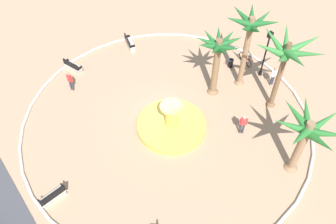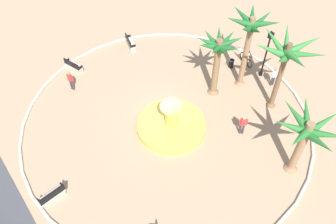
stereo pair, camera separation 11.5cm
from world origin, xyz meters
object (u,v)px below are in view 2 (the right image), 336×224
at_px(palm_tree_near_fountain, 218,52).
at_px(person_cyclist_photo, 71,80).
at_px(palm_tree_by_curb, 306,134).
at_px(bench_north, 130,44).
at_px(fountain, 171,125).
at_px(person_cyclist_helmet, 274,76).
at_px(lamppost, 267,50).
at_px(palm_tree_mid_plaza, 250,32).
at_px(bench_southeast, 53,196).
at_px(bench_east, 74,67).
at_px(person_pedestrian_stroll, 243,124).
at_px(palm_tree_far_side, 287,56).
at_px(bicycle_red_frame, 246,60).
at_px(trash_bin, 231,63).

height_order(palm_tree_near_fountain, person_cyclist_photo, palm_tree_near_fountain).
height_order(palm_tree_by_curb, bench_north, palm_tree_by_curb).
bearing_deg(palm_tree_near_fountain, fountain, 100.26).
relative_size(bench_north, person_cyclist_helmet, 1.01).
height_order(palm_tree_by_curb, lamppost, palm_tree_by_curb).
bearing_deg(palm_tree_mid_plaza, palm_tree_by_curb, 157.65).
bearing_deg(bench_southeast, person_cyclist_helmet, -94.06).
height_order(bench_east, person_cyclist_helmet, person_cyclist_helmet).
xyz_separation_m(palm_tree_by_curb, person_pedestrian_stroll, (3.87, 0.43, -2.50)).
xyz_separation_m(fountain, palm_tree_mid_plaza, (0.30, -6.97, 4.43)).
bearing_deg(bench_southeast, palm_tree_mid_plaza, -88.54).
height_order(palm_tree_near_fountain, lamppost, palm_tree_near_fountain).
distance_m(palm_tree_near_fountain, lamppost, 4.63).
height_order(palm_tree_mid_plaza, bench_north, palm_tree_mid_plaza).
bearing_deg(person_cyclist_helmet, bench_southeast, 85.94).
bearing_deg(bench_north, person_cyclist_helmet, -150.52).
bearing_deg(palm_tree_far_side, fountain, 68.52).
relative_size(bench_east, bench_north, 1.00).
bearing_deg(fountain, lamppost, -90.39).
distance_m(lamppost, bicycle_red_frame, 2.72).
relative_size(palm_tree_mid_plaza, bench_north, 3.66).
bearing_deg(palm_tree_near_fountain, lamppost, -101.82).
relative_size(palm_tree_by_curb, lamppost, 1.10).
distance_m(palm_tree_far_side, bench_north, 13.54).
bearing_deg(bench_southeast, palm_tree_near_fountain, -86.00).
height_order(palm_tree_mid_plaza, person_cyclist_helmet, palm_tree_mid_plaza).
relative_size(bench_east, person_pedestrian_stroll, 0.99).
xyz_separation_m(palm_tree_near_fountain, person_pedestrian_stroll, (-4.13, 1.19, -2.89)).
xyz_separation_m(palm_tree_far_side, bench_north, (12.11, 4.31, -4.27)).
relative_size(bench_east, person_cyclist_helmet, 1.01).
bearing_deg(bicycle_red_frame, bench_east, 55.97).
xyz_separation_m(bench_southeast, trash_bin, (2.21, -16.64, 0.04)).
xyz_separation_m(person_cyclist_helmet, person_pedestrian_stroll, (-1.93, 5.34, 0.02)).
bearing_deg(bench_north, bench_east, 87.66).
distance_m(fountain, trash_bin, 8.09).
bearing_deg(lamppost, bench_north, 33.48).
bearing_deg(palm_tree_near_fountain, palm_tree_mid_plaza, -103.24).
bearing_deg(bench_southeast, fountain, -89.35).
distance_m(bench_north, person_pedestrian_stroll, 12.63).
xyz_separation_m(bicycle_red_frame, person_cyclist_photo, (5.90, 12.71, 0.57)).
bearing_deg(bench_north, palm_tree_mid_plaza, -155.10).
bearing_deg(fountain, bicycle_red_frame, -79.37).
bearing_deg(palm_tree_by_curb, palm_tree_far_side, -36.24).
bearing_deg(person_cyclist_helmet, fountain, 81.29).
bearing_deg(palm_tree_mid_plaza, bench_southeast, 91.46).
bearing_deg(fountain, person_cyclist_photo, 25.49).
distance_m(palm_tree_far_side, person_pedestrian_stroll, 5.18).
distance_m(fountain, bicycle_red_frame, 9.25).
bearing_deg(fountain, bench_north, -16.70).
distance_m(lamppost, person_cyclist_photo, 14.84).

